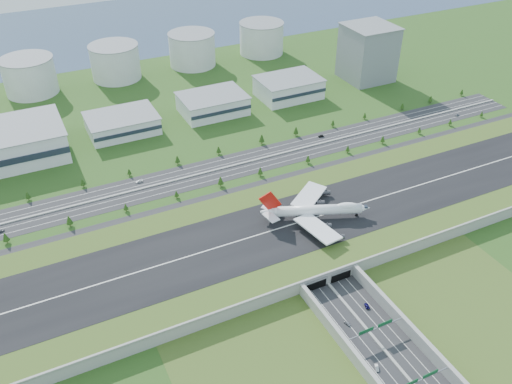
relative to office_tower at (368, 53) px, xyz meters
name	(u,v)px	position (x,y,z in m)	size (l,w,h in m)	color
ground	(287,236)	(-200.00, -195.00, -27.50)	(1200.00, 1200.00, 0.00)	#1F4B17
airfield_deck	(288,231)	(-200.00, -195.09, -23.38)	(520.00, 100.00, 9.20)	#999994
underpass_road	(379,340)	(-200.00, -294.42, -24.07)	(38.80, 120.40, 8.00)	#28282B
sign_gantry_near	(375,329)	(-200.00, -290.04, -20.55)	(38.70, 0.70, 9.80)	gray
sign_gantry_far	(420,381)	(-200.00, -325.04, -20.55)	(38.70, 0.70, 9.80)	gray
north_expressway	(229,167)	(-200.00, -100.00, -27.44)	(560.00, 36.00, 0.12)	#28282B
tree_row	(219,164)	(-208.09, -98.69, -22.95)	(503.67, 48.62, 8.45)	#3D2819
hangar_mid_a	(122,124)	(-260.00, -5.00, -20.00)	(58.00, 42.00, 15.00)	silver
hangar_mid_b	(213,104)	(-175.00, -5.00, -19.00)	(58.00, 42.00, 17.00)	silver
hangar_mid_c	(289,88)	(-95.00, -5.00, -18.00)	(58.00, 42.00, 19.00)	silver
office_tower	(368,53)	(0.00, 0.00, 0.00)	(46.00, 46.00, 55.00)	gray
fuel_tank_a	(30,76)	(-320.00, 115.00, -10.00)	(50.00, 50.00, 35.00)	silver
fuel_tank_b	(115,62)	(-235.00, 115.00, -10.00)	(50.00, 50.00, 35.00)	silver
fuel_tank_c	(192,50)	(-150.00, 115.00, -10.00)	(50.00, 50.00, 35.00)	silver
fuel_tank_d	(262,38)	(-65.00, 115.00, -10.00)	(50.00, 50.00, 35.00)	silver
bay_water	(112,28)	(-200.00, 285.00, -27.47)	(1200.00, 260.00, 0.06)	#354A66
boeing_747	(316,210)	(-179.54, -195.23, -13.03)	(70.18, 65.04, 22.92)	white
car_0	(347,323)	(-207.25, -275.94, -26.69)	(1.63, 4.06, 1.38)	#A4A4A8
car_1	(377,368)	(-210.24, -306.55, -26.67)	(1.51, 4.32, 1.42)	white
car_2	(367,306)	(-190.17, -270.11, -26.72)	(2.18, 4.74, 1.32)	#120E49
car_4	(0,231)	(-369.33, -108.40, -26.53)	(2.02, 5.01, 1.71)	#5C5C61
car_5	(321,136)	(-109.45, -89.80, -26.57)	(1.72, 4.93, 1.63)	black
car_6	(457,115)	(25.27, -110.02, -26.71)	(2.23, 4.84, 1.35)	#9E9DA2
car_7	(139,181)	(-270.17, -90.34, -26.56)	(2.28, 5.62, 1.63)	white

